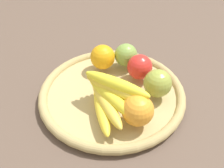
# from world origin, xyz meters

# --- Properties ---
(ground_plane) EXTENTS (2.40, 2.40, 0.00)m
(ground_plane) POSITION_xyz_m (0.00, 0.00, 0.00)
(ground_plane) COLOR brown
(ground_plane) RESTS_ON ground
(basket) EXTENTS (0.43, 0.43, 0.03)m
(basket) POSITION_xyz_m (0.00, 0.00, 0.02)
(basket) COLOR tan
(basket) RESTS_ON ground_plane
(apple_0) EXTENTS (0.10, 0.10, 0.08)m
(apple_0) POSITION_xyz_m (0.01, 0.10, 0.07)
(apple_0) COLOR red
(apple_0) RESTS_ON basket
(banana_bunch) EXTENTS (0.19, 0.16, 0.09)m
(banana_bunch) POSITION_xyz_m (0.06, -0.05, 0.08)
(banana_bunch) COLOR yellow
(banana_bunch) RESTS_ON basket
(apple_2) EXTENTS (0.08, 0.08, 0.08)m
(apple_2) POSITION_xyz_m (0.09, 0.09, 0.07)
(apple_2) COLOR #92A03E
(apple_2) RESTS_ON basket
(orange_1) EXTENTS (0.10, 0.10, 0.08)m
(orange_1) POSITION_xyz_m (0.14, -0.03, 0.07)
(orange_1) COLOR orange
(orange_1) RESTS_ON basket
(orange_0) EXTENTS (0.11, 0.11, 0.08)m
(orange_0) POSITION_xyz_m (-0.10, 0.04, 0.07)
(orange_0) COLOR orange
(orange_0) RESTS_ON basket
(apple_1) EXTENTS (0.09, 0.09, 0.07)m
(apple_1) POSITION_xyz_m (-0.07, 0.11, 0.07)
(apple_1) COLOR #7B9F44
(apple_1) RESTS_ON basket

